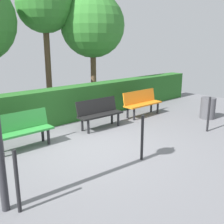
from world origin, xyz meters
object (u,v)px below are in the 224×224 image
(bench_green, at_px, (22,129))
(tree_near, at_px, (93,26))
(trash_bin, at_px, (208,108))
(bench_orange, at_px, (142,102))
(tree_mid, at_px, (44,5))
(bench_black, at_px, (99,112))

(bench_green, xyz_separation_m, tree_near, (-4.31, -2.67, 2.61))
(bench_green, height_order, trash_bin, bench_green)
(bench_orange, bearing_deg, tree_near, -89.70)
(bench_orange, xyz_separation_m, trash_bin, (-1.37, 1.71, -0.13))
(bench_orange, distance_m, tree_mid, 4.95)
(tree_mid, bearing_deg, bench_green, 51.62)
(tree_near, distance_m, trash_bin, 5.33)
(bench_black, height_order, trash_bin, bench_black)
(tree_near, bearing_deg, trash_bin, 107.40)
(tree_near, bearing_deg, bench_orange, 89.98)
(bench_orange, bearing_deg, trash_bin, 128.88)
(tree_mid, bearing_deg, bench_black, 85.14)
(bench_green, relative_size, trash_bin, 2.05)
(bench_orange, relative_size, tree_near, 0.35)
(bench_orange, relative_size, trash_bin, 2.16)
(bench_green, relative_size, tree_near, 0.33)
(tree_mid, bearing_deg, bench_orange, 116.81)
(trash_bin, bearing_deg, tree_near, -72.60)
(tree_near, distance_m, tree_mid, 1.92)
(bench_green, relative_size, tree_mid, 0.30)
(bench_orange, xyz_separation_m, tree_mid, (1.67, -3.30, 3.28))
(bench_green, bearing_deg, bench_black, 179.19)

